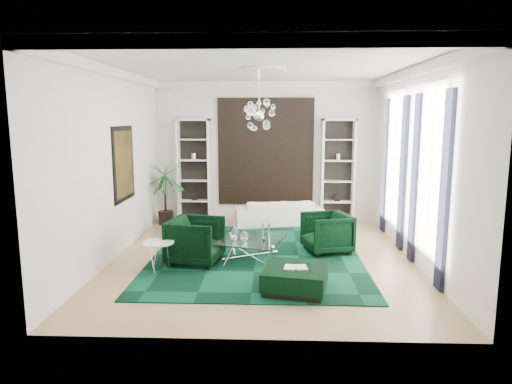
{
  "coord_description": "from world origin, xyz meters",
  "views": [
    {
      "loc": [
        0.22,
        -8.97,
        2.82
      ],
      "look_at": [
        -0.15,
        0.5,
        1.27
      ],
      "focal_mm": 32.0,
      "sensor_mm": 36.0,
      "label": 1
    }
  ],
  "objects_px": {
    "coffee_table": "(250,249)",
    "ottoman_side": "(189,227)",
    "armchair_right": "(327,233)",
    "ottoman_front": "(295,279)",
    "side_table": "(159,257)",
    "palm": "(165,184)",
    "armchair_left": "(196,241)",
    "sofa": "(278,212)"
  },
  "relations": [
    {
      "from": "coffee_table",
      "to": "side_table",
      "type": "distance_m",
      "value": 1.84
    },
    {
      "from": "ottoman_front",
      "to": "armchair_right",
      "type": "bearing_deg",
      "value": 71.22
    },
    {
      "from": "ottoman_front",
      "to": "palm",
      "type": "bearing_deg",
      "value": 124.9
    },
    {
      "from": "ottoman_side",
      "to": "armchair_left",
      "type": "bearing_deg",
      "value": -76.01
    },
    {
      "from": "ottoman_side",
      "to": "ottoman_front",
      "type": "height_order",
      "value": "ottoman_front"
    },
    {
      "from": "coffee_table",
      "to": "armchair_left",
      "type": "bearing_deg",
      "value": -164.77
    },
    {
      "from": "coffee_table",
      "to": "ottoman_side",
      "type": "relative_size",
      "value": 1.45
    },
    {
      "from": "coffee_table",
      "to": "ottoman_front",
      "type": "bearing_deg",
      "value": -63.7
    },
    {
      "from": "ottoman_front",
      "to": "palm",
      "type": "distance_m",
      "value": 5.73
    },
    {
      "from": "ottoman_front",
      "to": "side_table",
      "type": "xyz_separation_m",
      "value": [
        -2.48,
        0.87,
        0.08
      ]
    },
    {
      "from": "armchair_left",
      "to": "coffee_table",
      "type": "height_order",
      "value": "armchair_left"
    },
    {
      "from": "armchair_left",
      "to": "coffee_table",
      "type": "bearing_deg",
      "value": -64.79
    },
    {
      "from": "sofa",
      "to": "ottoman_side",
      "type": "height_order",
      "value": "sofa"
    },
    {
      "from": "sofa",
      "to": "armchair_left",
      "type": "bearing_deg",
      "value": 53.07
    },
    {
      "from": "sofa",
      "to": "armchair_left",
      "type": "relative_size",
      "value": 2.32
    },
    {
      "from": "coffee_table",
      "to": "ottoman_side",
      "type": "height_order",
      "value": "coffee_table"
    },
    {
      "from": "sofa",
      "to": "armchair_left",
      "type": "distance_m",
      "value": 3.71
    },
    {
      "from": "armchair_right",
      "to": "ottoman_front",
      "type": "height_order",
      "value": "armchair_right"
    },
    {
      "from": "sofa",
      "to": "armchair_right",
      "type": "relative_size",
      "value": 2.48
    },
    {
      "from": "armchair_left",
      "to": "ottoman_front",
      "type": "xyz_separation_m",
      "value": [
        1.88,
        -1.39,
        -0.25
      ]
    },
    {
      "from": "armchair_left",
      "to": "palm",
      "type": "relative_size",
      "value": 0.46
    },
    {
      "from": "armchair_left",
      "to": "coffee_table",
      "type": "relative_size",
      "value": 0.83
    },
    {
      "from": "armchair_left",
      "to": "ottoman_front",
      "type": "distance_m",
      "value": 2.35
    },
    {
      "from": "side_table",
      "to": "palm",
      "type": "distance_m",
      "value": 3.93
    },
    {
      "from": "armchair_right",
      "to": "ottoman_side",
      "type": "xyz_separation_m",
      "value": [
        -3.2,
        1.39,
        -0.24
      ]
    },
    {
      "from": "armchair_left",
      "to": "armchair_right",
      "type": "relative_size",
      "value": 1.07
    },
    {
      "from": "palm",
      "to": "ottoman_side",
      "type": "bearing_deg",
      "value": -51.76
    },
    {
      "from": "armchair_right",
      "to": "ottoman_front",
      "type": "xyz_separation_m",
      "value": [
        -0.76,
        -2.23,
        -0.22
      ]
    },
    {
      "from": "coffee_table",
      "to": "ottoman_front",
      "type": "relative_size",
      "value": 1.2
    },
    {
      "from": "armchair_right",
      "to": "side_table",
      "type": "bearing_deg",
      "value": -83.37
    },
    {
      "from": "sofa",
      "to": "ottoman_front",
      "type": "bearing_deg",
      "value": 82.23
    },
    {
      "from": "palm",
      "to": "armchair_right",
      "type": "bearing_deg",
      "value": -31.07
    },
    {
      "from": "coffee_table",
      "to": "side_table",
      "type": "relative_size",
      "value": 2.07
    },
    {
      "from": "side_table",
      "to": "ottoman_side",
      "type": "bearing_deg",
      "value": 89.09
    },
    {
      "from": "coffee_table",
      "to": "side_table",
      "type": "xyz_separation_m",
      "value": [
        -1.65,
        -0.81,
        0.07
      ]
    },
    {
      "from": "armchair_right",
      "to": "side_table",
      "type": "distance_m",
      "value": 3.52
    },
    {
      "from": "ottoman_front",
      "to": "palm",
      "type": "height_order",
      "value": "palm"
    },
    {
      "from": "side_table",
      "to": "armchair_left",
      "type": "bearing_deg",
      "value": 41.1
    },
    {
      "from": "sofa",
      "to": "ottoman_front",
      "type": "relative_size",
      "value": 2.3
    },
    {
      "from": "ottoman_front",
      "to": "side_table",
      "type": "bearing_deg",
      "value": 160.67
    },
    {
      "from": "ottoman_side",
      "to": "coffee_table",
      "type": "bearing_deg",
      "value": -50.44
    },
    {
      "from": "sofa",
      "to": "armchair_right",
      "type": "bearing_deg",
      "value": 101.21
    }
  ]
}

